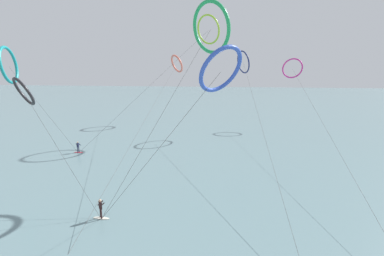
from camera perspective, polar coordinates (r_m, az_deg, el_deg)
The scene contains 11 objects.
sea_water at distance 110.53m, azimuth 6.66°, elevation 5.61°, with size 400.00×200.00×0.08m, color slate.
surfer_ivory at distance 24.40m, azimuth -18.65°, elevation -16.04°, with size 1.40×0.73×1.70m.
surfer_crimson at distance 43.78m, azimuth -22.84°, elevation -3.85°, with size 1.40×0.61×1.70m.
kite_lime at distance 51.88m, azimuth 3.41°, elevation 19.95°, with size 20.38×17.60×21.88m.
kite_magenta at distance 63.52m, azimuth 20.38°, elevation 11.69°, with size 5.09×53.48×14.77m.
kite_coral at distance 65.67m, azimuth -3.23°, elevation 13.34°, with size 5.13×52.56×15.83m.
kite_emerald at distance 30.15m, azimuth 3.95°, elevation 20.31°, with size 10.47×13.11×19.12m.
kite_navy at distance 54.01m, azimuth 10.74°, elevation 13.43°, with size 4.28×44.59×15.84m.
kite_cobalt at distance 20.88m, azimuth 6.09°, elevation 12.09°, with size 11.70×4.54×13.91m.
kite_charcoal at distance 31.23m, azimuth -31.87°, elevation 6.51°, with size 11.47×6.32×11.50m.
kite_teal at distance 43.44m, azimuth -34.12°, elevation 10.89°, with size 7.77×6.03×15.23m.
Camera 1 is at (3.77, -5.78, 12.01)m, focal length 25.35 mm.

